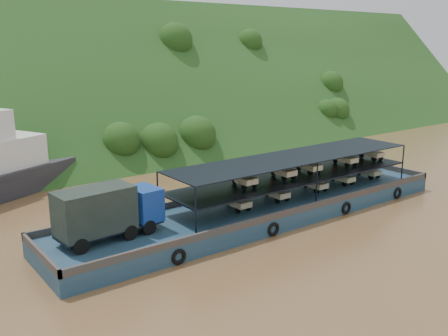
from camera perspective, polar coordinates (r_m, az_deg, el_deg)
ground at (r=42.56m, az=4.60°, el=-4.57°), size 160.00×160.00×0.00m
hillside at (r=72.64m, az=-14.54°, el=2.79°), size 140.00×39.60×39.60m
cargo_barge at (r=39.15m, az=3.01°, el=-4.41°), size 35.00×7.18×4.74m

